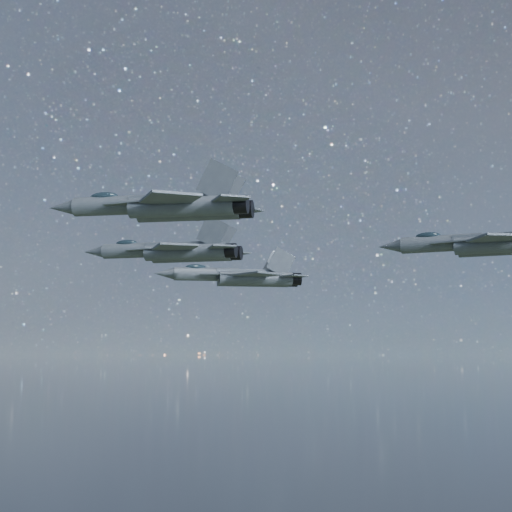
# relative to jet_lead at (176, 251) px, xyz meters

# --- Properties ---
(jet_lead) EXTENTS (18.47, 13.00, 4.67)m
(jet_lead) POSITION_rel_jet_lead_xyz_m (0.00, 0.00, 0.00)
(jet_lead) COLOR #394248
(jet_left) EXTENTS (18.40, 12.30, 4.66)m
(jet_left) POSITION_rel_jet_lead_xyz_m (4.94, 12.26, -1.61)
(jet_left) COLOR #394248
(jet_right) EXTENTS (15.47, 11.02, 3.94)m
(jet_right) POSITION_rel_jet_lead_xyz_m (7.09, -27.68, -0.61)
(jet_right) COLOR #394248
(jet_slot) EXTENTS (17.00, 11.57, 4.27)m
(jet_slot) POSITION_rel_jet_lead_xyz_m (30.87, -10.53, -1.38)
(jet_slot) COLOR #394248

